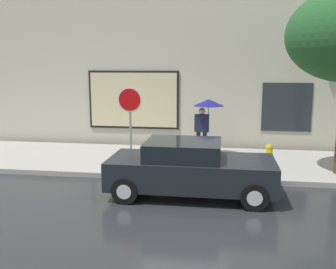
{
  "coord_description": "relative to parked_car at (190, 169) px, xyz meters",
  "views": [
    {
      "loc": [
        1.04,
        -9.44,
        3.29
      ],
      "look_at": [
        -0.63,
        1.8,
        1.2
      ],
      "focal_mm": 41.28,
      "sensor_mm": 36.0,
      "label": 1
    }
  ],
  "objects": [
    {
      "name": "building_facade",
      "position": [
        -0.23,
        5.6,
        2.78
      ],
      "size": [
        20.0,
        0.67,
        7.0
      ],
      "color": "beige",
      "rests_on": "ground"
    },
    {
      "name": "fire_hydrant",
      "position": [
        2.16,
        2.15,
        -0.15
      ],
      "size": [
        0.3,
        0.44,
        0.8
      ],
      "color": "yellow",
      "rests_on": "sidewalk"
    },
    {
      "name": "stop_sign",
      "position": [
        -1.99,
        1.88,
        1.19
      ],
      "size": [
        0.76,
        0.1,
        2.46
      ],
      "color": "gray",
      "rests_on": "sidewalk"
    },
    {
      "name": "ground_plane",
      "position": [
        -0.21,
        0.1,
        -0.7
      ],
      "size": [
        60.0,
        60.0,
        0.0
      ],
      "primitive_type": "plane",
      "color": "#282B2D"
    },
    {
      "name": "pedestrian_with_umbrella",
      "position": [
        0.21,
        3.72,
        1.03
      ],
      "size": [
        1.04,
        1.04,
        1.96
      ],
      "color": "black",
      "rests_on": "sidewalk"
    },
    {
      "name": "sidewalk",
      "position": [
        -0.21,
        3.1,
        -0.62
      ],
      "size": [
        20.0,
        4.0,
        0.15
      ],
      "primitive_type": "cube",
      "color": "#A3A099",
      "rests_on": "ground"
    },
    {
      "name": "parked_car",
      "position": [
        0.0,
        0.0,
        0.0
      ],
      "size": [
        4.11,
        1.85,
        1.4
      ],
      "color": "black",
      "rests_on": "ground"
    }
  ]
}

